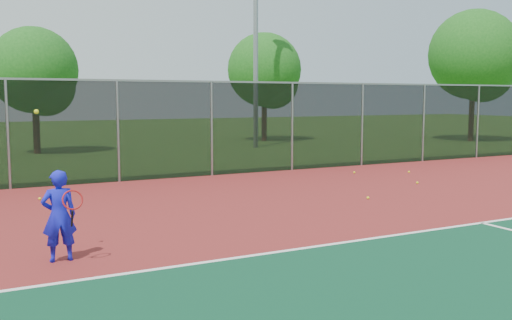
{
  "coord_description": "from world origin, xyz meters",
  "views": [
    {
      "loc": [
        -7.12,
        -4.82,
        2.51
      ],
      "look_at": [
        -2.03,
        5.0,
        1.3
      ],
      "focal_mm": 40.0,
      "sensor_mm": 36.0,
      "label": 1
    }
  ],
  "objects": [
    {
      "name": "court_apron",
      "position": [
        0.0,
        2.0,
        0.01
      ],
      "size": [
        30.0,
        20.0,
        0.02
      ],
      "primitive_type": "cube",
      "color": "maroon",
      "rests_on": "ground"
    },
    {
      "name": "fence_back",
      "position": [
        0.0,
        12.0,
        1.56
      ],
      "size": [
        30.0,
        0.06,
        3.03
      ],
      "color": "black",
      "rests_on": "court_apron"
    },
    {
      "name": "tennis_player",
      "position": [
        -5.86,
        4.12,
        0.73
      ],
      "size": [
        0.59,
        0.58,
        2.32
      ],
      "color": "#1619D3",
      "rests_on": "court_apron"
    },
    {
      "name": "practice_ball_0",
      "position": [
        -5.5,
        9.8,
        0.06
      ],
      "size": [
        0.07,
        0.07,
        0.07
      ],
      "primitive_type": "sphere",
      "color": "yellow",
      "rests_on": "court_apron"
    },
    {
      "name": "practice_ball_1",
      "position": [
        4.57,
        7.55,
        0.06
      ],
      "size": [
        0.07,
        0.07,
        0.07
      ],
      "primitive_type": "sphere",
      "color": "yellow",
      "rests_on": "court_apron"
    },
    {
      "name": "practice_ball_2",
      "position": [
        1.71,
        6.21,
        0.06
      ],
      "size": [
        0.07,
        0.07,
        0.07
      ],
      "primitive_type": "sphere",
      "color": "yellow",
      "rests_on": "court_apron"
    },
    {
      "name": "practice_ball_3",
      "position": [
        6.04,
        9.51,
        0.06
      ],
      "size": [
        0.07,
        0.07,
        0.07
      ],
      "primitive_type": "sphere",
      "color": "yellow",
      "rests_on": "court_apron"
    },
    {
      "name": "practice_ball_4",
      "position": [
        4.35,
        10.24,
        0.06
      ],
      "size": [
        0.07,
        0.07,
        0.07
      ],
      "primitive_type": "sphere",
      "color": "yellow",
      "rests_on": "court_apron"
    },
    {
      "name": "floodlight_n",
      "position": [
        6.09,
        20.7,
        6.56
      ],
      "size": [
        0.9,
        0.4,
        11.59
      ],
      "color": "gray",
      "rests_on": "ground"
    },
    {
      "name": "tree_back_left",
      "position": [
        -4.01,
        22.37,
        3.55
      ],
      "size": [
        3.85,
        3.85,
        5.65
      ],
      "color": "#392415",
      "rests_on": "ground"
    },
    {
      "name": "tree_back_mid",
      "position": [
        8.66,
        24.32,
        3.91
      ],
      "size": [
        4.25,
        4.25,
        6.24
      ],
      "color": "#392415",
      "rests_on": "ground"
    },
    {
      "name": "tree_back_right",
      "position": [
        19.25,
        18.68,
        4.72
      ],
      "size": [
        5.12,
        5.12,
        7.52
      ],
      "color": "#392415",
      "rests_on": "ground"
    }
  ]
}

